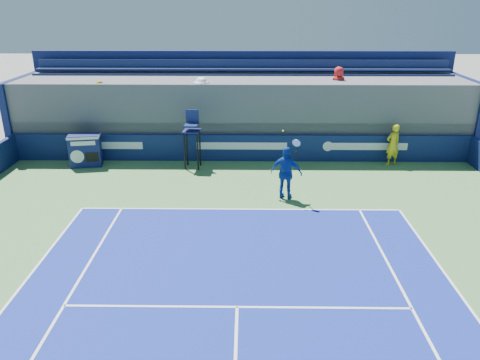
{
  "coord_description": "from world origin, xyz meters",
  "views": [
    {
      "loc": [
        0.19,
        -2.78,
        6.83
      ],
      "look_at": [
        0.0,
        11.5,
        1.25
      ],
      "focal_mm": 35.0,
      "sensor_mm": 36.0,
      "label": 1
    }
  ],
  "objects_px": {
    "ball_person": "(393,145)",
    "umpire_chair": "(192,133)",
    "match_clock": "(85,149)",
    "tennis_player": "(286,173)"
  },
  "relations": [
    {
      "from": "umpire_chair",
      "to": "tennis_player",
      "type": "bearing_deg",
      "value": -41.43
    },
    {
      "from": "ball_person",
      "to": "umpire_chair",
      "type": "height_order",
      "value": "umpire_chair"
    },
    {
      "from": "tennis_player",
      "to": "match_clock",
      "type": "bearing_deg",
      "value": 157.69
    },
    {
      "from": "match_clock",
      "to": "umpire_chair",
      "type": "bearing_deg",
      "value": -1.82
    },
    {
      "from": "match_clock",
      "to": "tennis_player",
      "type": "relative_size",
      "value": 0.55
    },
    {
      "from": "match_clock",
      "to": "umpire_chair",
      "type": "distance_m",
      "value": 4.71
    },
    {
      "from": "ball_person",
      "to": "umpire_chair",
      "type": "xyz_separation_m",
      "value": [
        -8.62,
        -0.47,
        0.61
      ]
    },
    {
      "from": "ball_person",
      "to": "match_clock",
      "type": "relative_size",
      "value": 1.28
    },
    {
      "from": "match_clock",
      "to": "tennis_player",
      "type": "distance_m",
      "value": 9.05
    },
    {
      "from": "match_clock",
      "to": "umpire_chair",
      "type": "relative_size",
      "value": 0.57
    }
  ]
}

